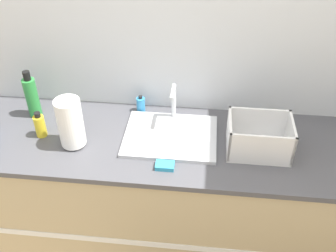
% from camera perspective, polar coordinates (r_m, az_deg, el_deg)
% --- Properties ---
extents(wall_back, '(4.55, 0.06, 2.60)m').
position_cam_1_polar(wall_back, '(2.12, 0.98, 12.20)').
color(wall_back, silver).
rests_on(wall_back, ground_plane).
extents(counter_cabinet, '(2.17, 0.64, 0.90)m').
position_cam_1_polar(counter_cabinet, '(2.36, -0.03, -10.55)').
color(counter_cabinet, tan).
rests_on(counter_cabinet, ground_plane).
extents(sink, '(0.48, 0.38, 0.23)m').
position_cam_1_polar(sink, '(2.06, 0.38, -1.21)').
color(sink, silver).
rests_on(sink, counter_cabinet).
extents(paper_towel_roll, '(0.13, 0.13, 0.27)m').
position_cam_1_polar(paper_towel_roll, '(2.00, -13.98, 0.41)').
color(paper_towel_roll, '#4C4C51').
rests_on(paper_towel_roll, counter_cabinet).
extents(dish_rack, '(0.31, 0.23, 0.18)m').
position_cam_1_polar(dish_rack, '(2.00, 13.04, -1.87)').
color(dish_rack, white).
rests_on(dish_rack, counter_cabinet).
extents(bottle_green, '(0.07, 0.07, 0.28)m').
position_cam_1_polar(bottle_green, '(2.28, -19.16, 4.08)').
color(bottle_green, '#2D8C3D').
rests_on(bottle_green, counter_cabinet).
extents(bottle_yellow, '(0.06, 0.06, 0.15)m').
position_cam_1_polar(bottle_yellow, '(2.15, -18.08, 0.08)').
color(bottle_yellow, yellow).
rests_on(bottle_yellow, counter_cabinet).
extents(soap_dispenser, '(0.05, 0.05, 0.10)m').
position_cam_1_polar(soap_dispenser, '(2.24, -3.97, 3.14)').
color(soap_dispenser, '#338CCC').
rests_on(soap_dispenser, counter_cabinet).
extents(sponge, '(0.09, 0.06, 0.02)m').
position_cam_1_polar(sponge, '(1.89, -0.46, -5.78)').
color(sponge, '#3399BF').
rests_on(sponge, counter_cabinet).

